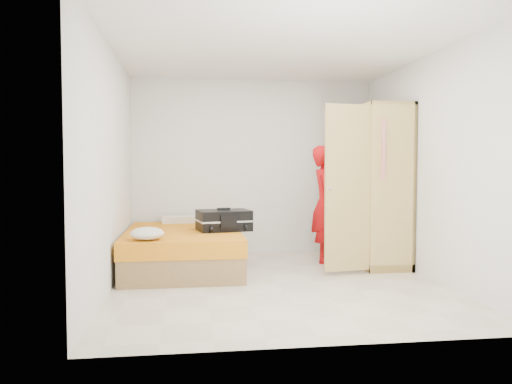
{
  "coord_description": "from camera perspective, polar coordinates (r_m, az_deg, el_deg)",
  "views": [
    {
      "loc": [
        -0.97,
        -5.47,
        1.32
      ],
      "look_at": [
        -0.17,
        0.5,
        1.0
      ],
      "focal_mm": 35.0,
      "sensor_mm": 36.0,
      "label": 1
    }
  ],
  "objects": [
    {
      "name": "room",
      "position": [
        5.56,
        2.4,
        2.83
      ],
      "size": [
        4.0,
        4.02,
        2.6
      ],
      "color": "beige",
      "rests_on": "ground"
    },
    {
      "name": "bed",
      "position": [
        6.46,
        -8.32,
        -6.52
      ],
      "size": [
        1.42,
        2.02,
        0.5
      ],
      "color": "olive",
      "rests_on": "ground"
    },
    {
      "name": "wardrobe",
      "position": [
        6.78,
        13.27,
        0.24
      ],
      "size": [
        1.17,
        1.27,
        2.1
      ],
      "color": "#DBB46B",
      "rests_on": "ground"
    },
    {
      "name": "person",
      "position": [
        6.9,
        7.95,
        -1.36
      ],
      "size": [
        0.5,
        0.65,
        1.59
      ],
      "primitive_type": "imported",
      "rotation": [
        0.0,
        0.0,
        1.34
      ],
      "color": "red",
      "rests_on": "ground"
    },
    {
      "name": "suitcase",
      "position": [
        6.34,
        -3.7,
        -3.25
      ],
      "size": [
        0.74,
        0.6,
        0.29
      ],
      "rotation": [
        0.0,
        0.0,
        0.18
      ],
      "color": "black",
      "rests_on": "bed"
    },
    {
      "name": "round_cushion",
      "position": [
        5.64,
        -12.34,
        -4.66
      ],
      "size": [
        0.37,
        0.37,
        0.14
      ],
      "primitive_type": "ellipsoid",
      "color": "white",
      "rests_on": "bed"
    },
    {
      "name": "pillow",
      "position": [
        7.26,
        -8.63,
        -3.11
      ],
      "size": [
        0.53,
        0.29,
        0.09
      ],
      "primitive_type": "cube",
      "rotation": [
        0.0,
        0.0,
        0.05
      ],
      "color": "white",
      "rests_on": "bed"
    }
  ]
}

